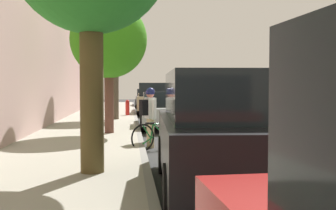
# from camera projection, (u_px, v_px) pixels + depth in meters

# --- Properties ---
(ground) EXTENTS (71.92, 71.92, 0.00)m
(ground) POSITION_uv_depth(u_px,v_px,m) (187.00, 125.00, 18.49)
(ground) COLOR #2D2D2D
(sidewalk) EXTENTS (3.49, 44.95, 0.17)m
(sidewalk) POSITION_uv_depth(u_px,v_px,m) (95.00, 124.00, 18.10)
(sidewalk) COLOR gray
(sidewalk) RESTS_ON ground
(curb_edge) EXTENTS (0.16, 44.95, 0.17)m
(curb_edge) POSITION_uv_depth(u_px,v_px,m) (137.00, 123.00, 18.27)
(curb_edge) COLOR gray
(curb_edge) RESTS_ON ground
(lane_stripe_centre) EXTENTS (0.14, 44.20, 0.01)m
(lane_stripe_centre) POSITION_uv_depth(u_px,v_px,m) (255.00, 123.00, 19.17)
(lane_stripe_centre) COLOR white
(lane_stripe_centre) RESTS_ON ground
(lane_stripe_bike_edge) EXTENTS (0.12, 44.95, 0.01)m
(lane_stripe_bike_edge) POSITION_uv_depth(u_px,v_px,m) (169.00, 125.00, 18.41)
(lane_stripe_bike_edge) COLOR white
(lane_stripe_bike_edge) RESTS_ON ground
(building_facade) EXTENTS (0.50, 44.95, 6.78)m
(building_facade) POSITION_uv_depth(u_px,v_px,m) (48.00, 48.00, 17.75)
(building_facade) COLOR #BB9690
(building_facade) RESTS_ON ground
(parked_sedan_grey_nearest) EXTENTS (1.86, 4.41, 1.52)m
(parked_sedan_grey_nearest) POSITION_uv_depth(u_px,v_px,m) (146.00, 98.00, 34.28)
(parked_sedan_grey_nearest) COLOR slate
(parked_sedan_grey_nearest) RESTS_ON ground
(parked_pickup_tan_second) EXTENTS (2.16, 5.36, 1.95)m
(parked_pickup_tan_second) POSITION_uv_depth(u_px,v_px,m) (153.00, 100.00, 25.50)
(parked_pickup_tan_second) COLOR tan
(parked_pickup_tan_second) RESTS_ON ground
(parked_sedan_silver_mid) EXTENTS (1.89, 4.43, 1.52)m
(parked_sedan_silver_mid) POSITION_uv_depth(u_px,v_px,m) (162.00, 110.00, 17.00)
(parked_sedan_silver_mid) COLOR #B7BABF
(parked_sedan_silver_mid) RESTS_ON ground
(parked_suv_black_far) EXTENTS (2.15, 4.79, 1.99)m
(parked_suv_black_far) POSITION_uv_depth(u_px,v_px,m) (220.00, 130.00, 6.75)
(parked_suv_black_far) COLOR black
(parked_suv_black_far) RESTS_ON ground
(bicycle_at_curb) EXTENTS (1.53, 0.98, 0.80)m
(bicycle_at_curb) POSITION_uv_depth(u_px,v_px,m) (158.00, 135.00, 11.26)
(bicycle_at_curb) COLOR black
(bicycle_at_curb) RESTS_ON ground
(cyclist_with_backpack) EXTENTS (0.49, 0.60, 1.72)m
(cyclist_with_backpack) POSITION_uv_depth(u_px,v_px,m) (149.00, 111.00, 11.65)
(cyclist_with_backpack) COLOR #C6B284
(cyclist_with_backpack) RESTS_ON ground
(street_tree_near_cyclist) EXTENTS (2.79, 2.79, 4.85)m
(street_tree_near_cyclist) POSITION_uv_depth(u_px,v_px,m) (115.00, 44.00, 19.52)
(street_tree_near_cyclist) COLOR #4B3D2F
(street_tree_near_cyclist) RESTS_ON sidewalk
(street_tree_mid_block) EXTENTS (2.59, 2.59, 4.46)m
(street_tree_mid_block) POSITION_uv_depth(u_px,v_px,m) (109.00, 40.00, 13.76)
(street_tree_mid_block) COLOR brown
(street_tree_mid_block) RESTS_ON sidewalk
(pedestrian_on_phone) EXTENTS (0.59, 0.34, 1.66)m
(pedestrian_on_phone) POSITION_uv_depth(u_px,v_px,m) (109.00, 95.00, 28.41)
(pedestrian_on_phone) COLOR black
(pedestrian_on_phone) RESTS_ON sidewalk
(fire_hydrant) EXTENTS (0.22, 0.22, 0.84)m
(fire_hydrant) POSITION_uv_depth(u_px,v_px,m) (127.00, 107.00, 22.39)
(fire_hydrant) COLOR red
(fire_hydrant) RESTS_ON sidewalk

